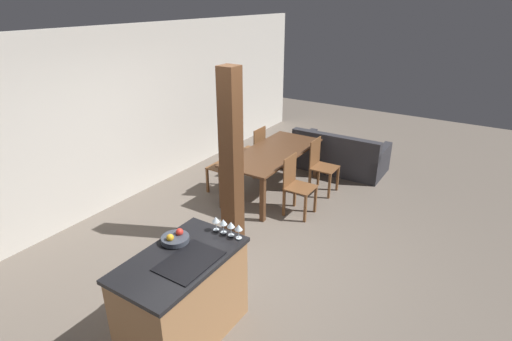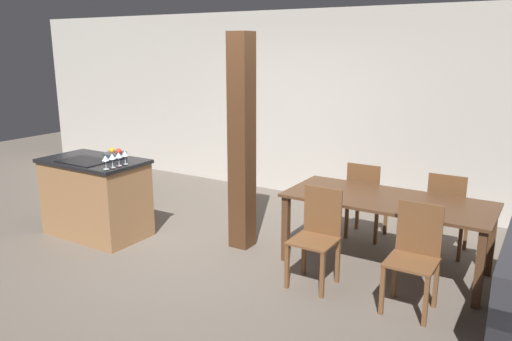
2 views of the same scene
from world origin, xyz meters
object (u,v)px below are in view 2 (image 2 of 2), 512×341
object	(u,v)px
wine_glass_near	(105,159)
dining_chair_far_left	(365,199)
wine_glass_far	(119,155)
fruit_bowl	(116,154)
timber_post	(242,144)
wine_glass_end	(125,154)
dining_chair_near_left	(317,235)
wine_glass_middle	(112,157)
kitchen_island	(96,197)
dining_table	(387,207)
dining_chair_near_right	(414,255)
dining_chair_far_right	(447,212)

from	to	relation	value
wine_glass_near	dining_chair_far_left	bearing A→B (deg)	39.44
wine_glass_far	dining_chair_far_left	xyz separation A→B (m)	(2.22, 1.64, -0.56)
fruit_bowl	wine_glass_near	size ratio (longest dim) A/B	1.79
timber_post	wine_glass_far	bearing A→B (deg)	-147.81
wine_glass_end	dining_chair_near_left	size ratio (longest dim) A/B	0.16
wine_glass_near	wine_glass_middle	xyz separation A→B (m)	(0.00, 0.09, 0.00)
wine_glass_middle	timber_post	world-z (taller)	timber_post
wine_glass_middle	timber_post	size ratio (longest dim) A/B	0.06
kitchen_island	dining_table	distance (m)	3.32
kitchen_island	dining_chair_near_left	world-z (taller)	kitchen_island
wine_glass_near	dining_chair_near_left	size ratio (longest dim) A/B	0.16
kitchen_island	wine_glass_middle	world-z (taller)	wine_glass_middle
dining_table	dining_chair_near_right	bearing A→B (deg)	-55.91
wine_glass_middle	dining_chair_near_right	bearing A→B (deg)	7.47
dining_chair_near_left	timber_post	xyz separation A→B (m)	(-1.09, 0.39, 0.69)
wine_glass_middle	dining_chair_near_right	world-z (taller)	wine_glass_middle
wine_glass_near	wine_glass_far	bearing A→B (deg)	90.00
dining_chair_far_left	timber_post	xyz separation A→B (m)	(-1.09, -0.93, 0.69)
wine_glass_middle	wine_glass_end	bearing A→B (deg)	90.00
wine_glass_middle	dining_chair_far_left	world-z (taller)	wine_glass_middle
dining_chair_near_right	wine_glass_near	bearing A→B (deg)	-170.88
wine_glass_near	fruit_bowl	bearing A→B (deg)	127.67
dining_chair_far_right	wine_glass_far	bearing A→B (deg)	27.79
wine_glass_near	wine_glass_end	world-z (taller)	same
dining_chair_near_left	dining_chair_far_right	bearing A→B (deg)	55.91
dining_chair_near_left	dining_chair_far_right	xyz separation A→B (m)	(0.90, 1.32, 0.00)
fruit_bowl	dining_chair_near_right	distance (m)	3.52
wine_glass_near	dining_chair_far_left	distance (m)	2.93
wine_glass_near	dining_chair_near_left	bearing A→B (deg)	12.70
kitchen_island	dining_table	world-z (taller)	kitchen_island
wine_glass_middle	wine_glass_end	distance (m)	0.18
wine_glass_near	dining_chair_near_left	xyz separation A→B (m)	(2.22, 0.50, -0.56)
dining_chair_far_left	fruit_bowl	bearing A→B (deg)	27.49
kitchen_island	dining_chair_far_left	world-z (taller)	kitchen_island
fruit_bowl	dining_chair_far_right	distance (m)	3.76
timber_post	wine_glass_middle	bearing A→B (deg)	-144.60
fruit_bowl	timber_post	xyz separation A→B (m)	(1.50, 0.42, 0.21)
wine_glass_end	dining_table	bearing A→B (deg)	18.41
wine_glass_middle	wine_glass_far	xyz separation A→B (m)	(0.00, 0.09, 0.00)
wine_glass_far	timber_post	size ratio (longest dim) A/B	0.06
dining_table	dining_chair_far_left	bearing A→B (deg)	124.09
dining_chair_far_right	timber_post	world-z (taller)	timber_post
kitchen_island	timber_post	bearing A→B (deg)	20.25
wine_glass_far	wine_glass_end	bearing A→B (deg)	90.00
wine_glass_middle	dining_chair_far_left	xyz separation A→B (m)	(2.22, 1.73, -0.56)
wine_glass_end	dining_chair_far_right	world-z (taller)	wine_glass_end
timber_post	wine_glass_near	bearing A→B (deg)	-141.62
wine_glass_middle	dining_chair_far_right	world-z (taller)	wine_glass_middle
kitchen_island	timber_post	size ratio (longest dim) A/B	0.52
dining_chair_far_left	timber_post	world-z (taller)	timber_post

